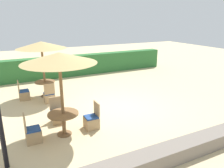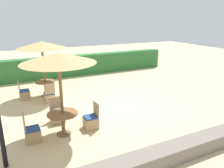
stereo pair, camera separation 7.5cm
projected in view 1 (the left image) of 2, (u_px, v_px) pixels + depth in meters
ground_plane at (118, 108)px, 9.34m from camera, size 40.00×40.00×0.00m
hedge_row at (75, 65)px, 14.39m from camera, size 13.00×0.70×1.32m
stone_border at (183, 149)px, 6.03m from camera, size 10.00×0.56×0.43m
parasol_front_left at (59, 58)px, 6.48m from camera, size 2.28×2.28×2.72m
round_table_front_left at (63, 118)px, 7.06m from camera, size 0.99×0.99×0.76m
patio_chair_front_left_west at (33, 134)px, 6.74m from camera, size 0.46×0.46×0.93m
patio_chair_front_left_east at (92, 121)px, 7.57m from camera, size 0.46×0.46×0.93m
patio_chair_front_left_north at (58, 116)px, 7.99m from camera, size 0.46×0.46×0.93m
parasol_back_left at (41, 45)px, 9.98m from camera, size 2.27×2.27×2.66m
round_table_back_left at (45, 85)px, 10.54m from camera, size 0.94×0.94×0.75m
patio_chair_back_left_south at (49, 97)px, 9.87m from camera, size 0.46×0.46×0.93m
patio_chair_back_left_west at (24, 94)px, 10.21m from camera, size 0.46×0.46×0.93m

